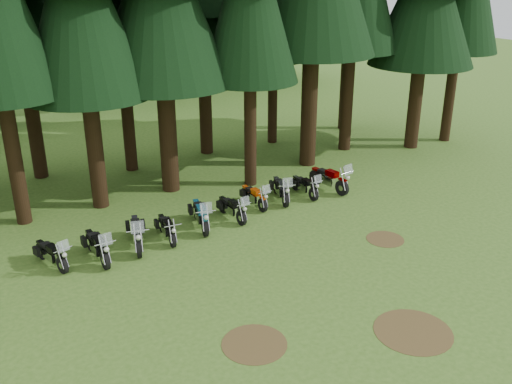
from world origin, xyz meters
TOP-DOWN VIEW (x-y plane):
  - ground at (0.00, 0.00)m, footprint 120.00×120.00m
  - decid_4 at (1.58, 26.32)m, footprint 5.93×5.76m
  - decid_5 at (8.29, 25.71)m, footprint 8.45×8.21m
  - decid_6 at (14.85, 27.01)m, footprint 7.06×6.86m
  - decid_7 at (19.46, 26.83)m, footprint 8.44×8.20m
  - dirt_patch_0 at (-3.00, -2.00)m, footprint 1.80×1.80m
  - dirt_patch_1 at (4.50, 0.50)m, footprint 1.40×1.40m
  - dirt_patch_2 at (1.00, -4.00)m, footprint 2.20×2.20m
  - motorcycle_0 at (-6.34, 5.34)m, footprint 0.70×2.04m
  - motorcycle_1 at (-4.90, 4.91)m, footprint 0.43×2.28m
  - motorcycle_2 at (-3.39, 5.07)m, footprint 1.04×2.37m
  - motorcycle_3 at (-2.23, 5.03)m, footprint 0.44×1.97m
  - motorcycle_4 at (-0.70, 5.22)m, footprint 0.95×2.33m
  - motorcycle_5 at (0.71, 5.21)m, footprint 0.38×2.04m
  - motorcycle_6 at (2.15, 5.78)m, footprint 0.38×2.00m
  - motorcycle_7 at (3.47, 5.69)m, footprint 1.06×2.17m
  - motorcycle_8 at (4.65, 5.53)m, footprint 0.43×2.01m
  - motorcycle_9 at (5.95, 5.44)m, footprint 0.54×2.42m

SIDE VIEW (x-z plane):
  - ground at x=0.00m, z-range 0.00..0.00m
  - dirt_patch_0 at x=-3.00m, z-range 0.00..0.01m
  - dirt_patch_1 at x=4.50m, z-range 0.00..0.01m
  - dirt_patch_2 at x=1.00m, z-range 0.00..0.01m
  - motorcycle_3 at x=-2.23m, z-range 0.01..0.81m
  - motorcycle_8 at x=4.65m, z-range -0.21..1.05m
  - motorcycle_6 at x=2.15m, z-range -0.21..1.05m
  - motorcycle_0 at x=-6.34m, z-range -0.21..1.07m
  - motorcycle_5 at x=0.71m, z-range -0.21..1.08m
  - motorcycle_7 at x=3.47m, z-range -0.23..1.17m
  - motorcycle_1 at x=-4.90m, z-range -0.24..1.20m
  - motorcycle_4 at x=-0.70m, z-range -0.25..1.24m
  - motorcycle_2 at x=-3.39m, z-range -0.25..1.26m
  - motorcycle_9 at x=5.95m, z-range -0.25..1.27m
  - decid_4 at x=1.58m, z-range 0.67..8.07m
  - decid_6 at x=14.85m, z-range 0.79..9.61m
  - decid_7 at x=19.46m, z-range 0.95..11.50m
  - decid_5 at x=8.29m, z-range 0.95..11.51m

